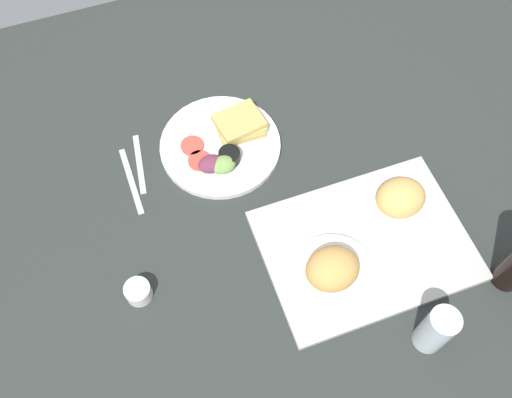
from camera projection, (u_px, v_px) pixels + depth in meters
ground_plane at (260, 197)px, 132.79cm from camera, size 190.00×150.00×3.00cm
serving_tray at (365, 245)px, 124.26cm from camera, size 45.11×33.15×1.60cm
bread_plate_near at (399, 203)px, 124.81cm from camera, size 21.22×21.22×9.04cm
bread_plate_far at (333, 272)px, 116.59cm from camera, size 19.72×19.72×9.20cm
plate_with_salad at (223, 144)px, 136.32cm from camera, size 29.56×29.56×5.40cm
drinking_glass at (436, 330)px, 108.88cm from camera, size 6.07×6.07×13.89cm
espresso_cup at (138, 292)px, 117.80cm from camera, size 5.60×5.60×4.00cm
fork at (139, 164)px, 135.29cm from camera, size 3.59×17.04×0.50cm
knife at (131, 181)px, 132.98cm from camera, size 1.66×19.02×0.50cm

